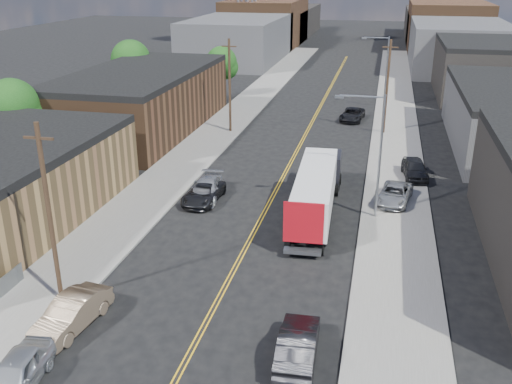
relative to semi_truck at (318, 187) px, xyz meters
The scene contains 29 objects.
ground 35.46m from the semi_truck, 96.15° to the left, with size 260.00×260.00×0.00m, color black.
centerline 20.66m from the semi_truck, 100.63° to the left, with size 0.32×120.00×0.01m, color gold.
sidewalk_left 24.26m from the semi_truck, 123.35° to the left, with size 5.00×140.00×0.15m, color slate.
sidewalk_right 21.09m from the semi_truck, 74.21° to the left, with size 5.00×140.00×0.15m, color slate.
warehouse_brown 29.06m from the semi_truck, 138.63° to the left, with size 12.00×26.00×6.60m.
industrial_right_c 50.61m from the semi_truck, 68.90° to the left, with size 14.00×22.00×7.60m.
skyline_left_a 74.14m from the semi_truck, 108.72° to the left, with size 16.00×30.00×8.00m, color #38383A.
skyline_right_a 72.06m from the semi_truck, 77.00° to the left, with size 16.00×30.00×8.00m, color #38383A.
skyline_left_b 98.16m from the semi_truck, 104.03° to the left, with size 16.00×26.00×10.00m, color #452D1B.
skyline_right_b 96.60m from the semi_truck, 80.34° to the left, with size 16.00×26.00×10.00m, color #452D1B.
skyline_left_c 117.63m from the semi_truck, 101.67° to the left, with size 16.00×40.00×7.00m, color black.
skyline_right_c 116.33m from the semi_truck, 81.99° to the left, with size 16.00×40.00×7.00m, color black.
streetlight_near 4.96m from the semi_truck, ahead, with size 3.39×0.25×9.00m.
streetlight_far 35.54m from the semi_truck, 83.83° to the left, with size 3.39×0.25×9.00m.
utility_pole_left_near 19.29m from the semi_truck, 129.00° to the right, with size 1.60×0.26×10.00m.
utility_pole_left_far 23.67m from the semi_truck, 120.70° to the left, with size 1.60×0.26×10.00m.
utility_pole_right 23.80m from the semi_truck, 79.24° to the left, with size 1.60×0.26×10.00m.
tree_left_near 28.38m from the semi_truck, 169.40° to the left, with size 4.85×4.76×7.91m.
tree_left_mid 41.13m from the semi_truck, 132.57° to the left, with size 5.10×5.04×8.37m.
tree_left_far 41.27m from the semi_truck, 115.49° to the left, with size 4.35×4.20×6.97m.
semi_truck is the anchor object (origin of this frame).
car_left_a 23.75m from the semi_truck, 115.46° to the right, with size 1.84×4.58×1.56m, color silver.
car_left_b 19.70m from the semi_truck, 121.23° to the right, with size 1.72×4.95×1.63m, color #77644E.
car_left_c 8.92m from the semi_truck, behind, with size 2.34×5.08×1.41m, color black.
car_left_d 8.98m from the semi_truck, behind, with size 2.14×5.27×1.53m, color #A9ABAE.
car_right_oncoming 16.90m from the semi_truck, 85.89° to the right, with size 1.71×4.91×1.62m, color black.
car_right_lot_a 6.53m from the semi_truck, 29.93° to the left, with size 2.23×4.83×1.34m, color #9EA1A3.
car_right_lot_c 11.74m from the semi_truck, 51.89° to the left, with size 1.89×4.69×1.60m, color black.
car_ahead_truck 28.28m from the semi_truck, 88.56° to the left, with size 2.37×5.14×1.43m, color black.
Camera 1 is at (7.90, -13.55, 16.89)m, focal length 40.00 mm.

